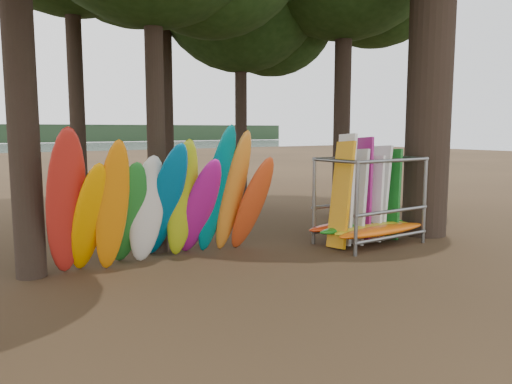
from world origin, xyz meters
TOP-DOWN VIEW (x-y plane):
  - ground at (0.00, 0.00)m, footprint 120.00×120.00m
  - kayak_row at (-2.29, 1.34)m, footprint 5.06×2.17m
  - storage_rack at (2.79, 0.23)m, footprint 3.10×1.56m

SIDE VIEW (x-z plane):
  - ground at x=0.00m, z-range 0.00..0.00m
  - storage_rack at x=2.79m, z-range -0.39..2.47m
  - kayak_row at x=-2.29m, z-range -0.28..2.92m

